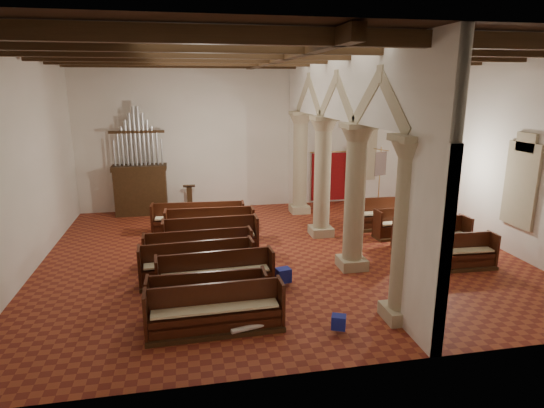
% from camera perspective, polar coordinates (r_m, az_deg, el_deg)
% --- Properties ---
extents(floor, '(14.00, 14.00, 0.00)m').
position_cam_1_polar(floor, '(14.11, 0.88, -6.23)').
color(floor, brown).
rests_on(floor, ground).
extents(ceiling, '(14.00, 14.00, 0.00)m').
position_cam_1_polar(ceiling, '(13.23, 0.98, 18.85)').
color(ceiling, black).
rests_on(ceiling, wall_back).
extents(wall_back, '(14.00, 0.02, 6.00)m').
position_cam_1_polar(wall_back, '(19.21, -2.80, 8.52)').
color(wall_back, white).
rests_on(wall_back, floor).
extents(wall_front, '(14.00, 0.02, 6.00)m').
position_cam_1_polar(wall_front, '(7.69, 10.17, -0.77)').
color(wall_front, white).
rests_on(wall_front, floor).
extents(wall_left, '(0.02, 12.00, 6.00)m').
position_cam_1_polar(wall_left, '(13.75, -29.06, 4.33)').
color(wall_left, white).
rests_on(wall_left, floor).
extents(wall_right, '(0.02, 12.00, 6.00)m').
position_cam_1_polar(wall_right, '(16.29, 25.95, 6.01)').
color(wall_right, white).
rests_on(wall_right, floor).
extents(ceiling_beams, '(13.80, 11.80, 0.30)m').
position_cam_1_polar(ceiling_beams, '(13.22, 0.98, 18.08)').
color(ceiling_beams, '#3A2412').
rests_on(ceiling_beams, wall_back).
extents(arcade, '(0.90, 11.90, 6.00)m').
position_cam_1_polar(arcade, '(13.76, 8.37, 8.37)').
color(arcade, tan).
rests_on(arcade, floor).
extents(window_right_a, '(0.03, 1.00, 2.20)m').
position_cam_1_polar(window_right_a, '(15.24, 28.87, 2.11)').
color(window_right_a, '#33745B').
rests_on(window_right_a, wall_right).
extents(window_right_b, '(0.03, 1.00, 2.20)m').
position_cam_1_polar(window_right_b, '(18.43, 21.04, 4.81)').
color(window_right_b, '#33745B').
rests_on(window_right_b, wall_right).
extents(window_back, '(1.00, 0.03, 2.20)m').
position_cam_1_polar(window_back, '(20.60, 11.22, 6.43)').
color(window_back, '#33745B').
rests_on(window_back, wall_back).
extents(pipe_organ, '(2.10, 0.85, 4.40)m').
position_cam_1_polar(pipe_organ, '(18.85, -16.20, 2.84)').
color(pipe_organ, '#3A2412').
rests_on(pipe_organ, floor).
extents(lectern, '(0.48, 0.49, 1.18)m').
position_cam_1_polar(lectern, '(18.94, -10.29, 0.50)').
color(lectern, '#3A2012').
rests_on(lectern, floor).
extents(dossal_curtain, '(1.80, 0.07, 2.17)m').
position_cam_1_polar(dossal_curtain, '(20.20, 7.19, 3.46)').
color(dossal_curtain, '#A01111').
rests_on(dossal_curtain, floor).
extents(processional_banner, '(0.58, 0.74, 2.68)m').
position_cam_1_polar(processional_banner, '(18.96, 13.24, 1.44)').
color(processional_banner, '#3A2412').
rests_on(processional_banner, floor).
extents(hymnal_box_a, '(0.36, 0.34, 0.29)m').
position_cam_1_polar(hymnal_box_a, '(9.87, 8.37, -14.44)').
color(hymnal_box_a, navy).
rests_on(hymnal_box_a, floor).
extents(hymnal_box_b, '(0.42, 0.36, 0.36)m').
position_cam_1_polar(hymnal_box_b, '(11.87, 1.42, -8.91)').
color(hymnal_box_b, '#16279A').
rests_on(hymnal_box_b, floor).
extents(hymnal_box_c, '(0.41, 0.38, 0.33)m').
position_cam_1_polar(hymnal_box_c, '(12.63, -1.91, -7.50)').
color(hymnal_box_c, navy).
rests_on(hymnal_box_c, floor).
extents(tube_heater_a, '(1.11, 0.37, 0.11)m').
position_cam_1_polar(tube_heater_a, '(9.81, -1.95, -15.05)').
color(tube_heater_a, silver).
rests_on(tube_heater_a, floor).
extents(tube_heater_b, '(1.02, 0.32, 0.10)m').
position_cam_1_polar(tube_heater_b, '(10.28, -10.60, -13.82)').
color(tube_heater_b, silver).
rests_on(tube_heater_b, floor).
extents(nave_pew_0, '(2.88, 0.77, 1.03)m').
position_cam_1_polar(nave_pew_0, '(9.82, -7.09, -13.90)').
color(nave_pew_0, '#3A2412').
rests_on(nave_pew_0, floor).
extents(nave_pew_1, '(2.62, 0.70, 1.02)m').
position_cam_1_polar(nave_pew_1, '(10.39, -8.08, -12.27)').
color(nave_pew_1, '#3A2412').
rests_on(nave_pew_1, floor).
extents(nave_pew_2, '(2.93, 0.84, 1.03)m').
position_cam_1_polar(nave_pew_2, '(11.53, -7.05, -9.43)').
color(nave_pew_2, '#3A2412').
rests_on(nave_pew_2, floor).
extents(nave_pew_3, '(3.00, 0.88, 1.07)m').
position_cam_1_polar(nave_pew_3, '(12.19, -9.33, -8.08)').
color(nave_pew_3, '#3A2412').
rests_on(nave_pew_3, floor).
extents(nave_pew_4, '(3.11, 0.77, 1.00)m').
position_cam_1_polar(nave_pew_4, '(13.32, -9.17, -6.21)').
color(nave_pew_4, '#3A2412').
rests_on(nave_pew_4, floor).
extents(nave_pew_5, '(2.88, 0.78, 1.14)m').
position_cam_1_polar(nave_pew_5, '(14.04, -7.66, -4.83)').
color(nave_pew_5, '#3A2412').
rests_on(nave_pew_5, floor).
extents(nave_pew_6, '(2.93, 0.86, 1.12)m').
position_cam_1_polar(nave_pew_6, '(15.18, -7.77, -3.37)').
color(nave_pew_6, '#3A2412').
rests_on(nave_pew_6, floor).
extents(nave_pew_7, '(3.26, 0.91, 1.06)m').
position_cam_1_polar(nave_pew_7, '(16.23, -9.20, -2.34)').
color(nave_pew_7, '#3A2412').
rests_on(nave_pew_7, floor).
extents(aisle_pew_0, '(2.00, 0.74, 0.99)m').
position_cam_1_polar(aisle_pew_0, '(13.97, 22.59, -6.15)').
color(aisle_pew_0, '#3A2412').
rests_on(aisle_pew_0, floor).
extents(aisle_pew_1, '(2.37, 0.90, 1.15)m').
position_cam_1_polar(aisle_pew_1, '(14.72, 19.44, -4.62)').
color(aisle_pew_1, '#3A2412').
rests_on(aisle_pew_1, floor).
extents(aisle_pew_2, '(1.69, 0.64, 0.95)m').
position_cam_1_polar(aisle_pew_2, '(15.33, 18.03, -3.99)').
color(aisle_pew_2, '#3A2412').
rests_on(aisle_pew_2, floor).
extents(aisle_pew_3, '(2.00, 0.80, 1.01)m').
position_cam_1_polar(aisle_pew_3, '(16.13, 16.05, -2.87)').
color(aisle_pew_3, '#3A2412').
rests_on(aisle_pew_3, floor).
extents(aisle_pew_4, '(2.05, 0.80, 1.12)m').
position_cam_1_polar(aisle_pew_4, '(16.91, 13.88, -1.77)').
color(aisle_pew_4, '#3A2412').
rests_on(aisle_pew_4, floor).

